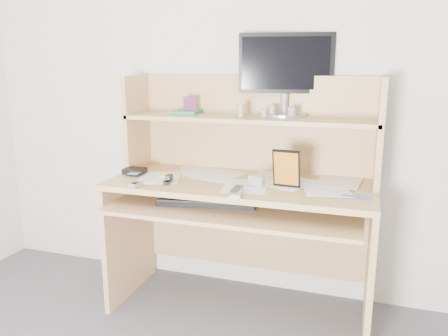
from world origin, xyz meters
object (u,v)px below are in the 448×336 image
(keyboard, at_px, (207,200))
(game_case, at_px, (286,169))
(tv_remote, at_px, (236,192))
(desk, at_px, (244,188))
(monitor, at_px, (286,72))

(keyboard, distance_m, game_case, 0.44)
(keyboard, distance_m, tv_remote, 0.25)
(desk, height_order, keyboard, desk)
(desk, xyz_separation_m, monitor, (0.18, 0.18, 0.62))
(desk, xyz_separation_m, tv_remote, (0.05, -0.32, 0.07))
(tv_remote, xyz_separation_m, monitor, (0.13, 0.50, 0.55))
(tv_remote, bearing_deg, keyboard, 136.37)
(keyboard, xyz_separation_m, game_case, (0.40, 0.06, 0.19))
(desk, relative_size, tv_remote, 7.35)
(desk, distance_m, keyboard, 0.25)
(desk, height_order, tv_remote, desk)
(desk, height_order, monitor, monitor)
(tv_remote, bearing_deg, desk, 87.52)
(game_case, relative_size, monitor, 0.38)
(monitor, bearing_deg, tv_remote, -114.98)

